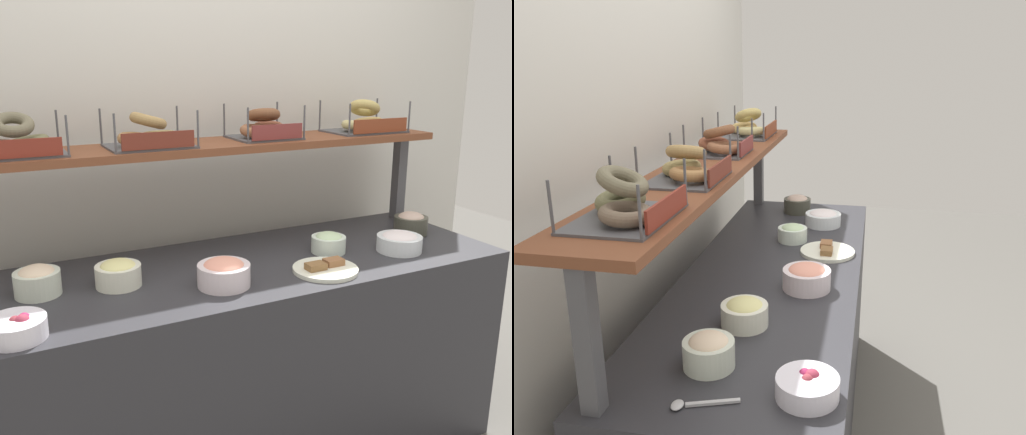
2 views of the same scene
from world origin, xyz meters
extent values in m
cube|color=silver|center=(0.00, 0.55, 1.20)|extent=(3.26, 0.06, 2.40)
cube|color=#2D2D33|center=(0.00, 0.00, 0.42)|extent=(2.06, 0.70, 0.85)
cube|color=#4C4C51|center=(0.97, 0.27, 1.05)|extent=(0.05, 0.05, 0.40)
cube|color=brown|center=(0.00, 0.27, 1.26)|extent=(2.02, 0.32, 0.03)
cylinder|color=silver|center=(-0.15, -0.16, 0.89)|extent=(0.18, 0.18, 0.08)
ellipsoid|color=#F69D85|center=(-0.15, -0.16, 0.92)|extent=(0.14, 0.14, 0.05)
cylinder|color=white|center=(0.63, -0.14, 0.88)|extent=(0.18, 0.18, 0.06)
ellipsoid|color=white|center=(0.63, -0.14, 0.91)|extent=(0.14, 0.14, 0.04)
cylinder|color=#46463B|center=(0.84, 0.02, 0.89)|extent=(0.15, 0.15, 0.08)
ellipsoid|color=beige|center=(0.84, 0.02, 0.92)|extent=(0.12, 0.12, 0.05)
cylinder|color=white|center=(0.37, -0.02, 0.88)|extent=(0.14, 0.14, 0.07)
ellipsoid|color=beige|center=(0.37, -0.02, 0.91)|extent=(0.11, 0.11, 0.05)
cylinder|color=white|center=(-0.47, 0.01, 0.89)|extent=(0.16, 0.16, 0.07)
ellipsoid|color=#EAE493|center=(-0.47, 0.01, 0.92)|extent=(0.12, 0.12, 0.05)
cylinder|color=silver|center=(-0.72, 0.05, 0.89)|extent=(0.15, 0.15, 0.08)
ellipsoid|color=beige|center=(-0.72, 0.05, 0.92)|extent=(0.12, 0.12, 0.06)
cylinder|color=white|center=(-0.81, -0.25, 0.88)|extent=(0.17, 0.17, 0.06)
sphere|color=#952D43|center=(-0.79, -0.26, 0.90)|extent=(0.04, 0.04, 0.04)
sphere|color=maroon|center=(-0.81, -0.25, 0.90)|extent=(0.03, 0.03, 0.03)
sphere|color=#99224E|center=(-0.79, -0.24, 0.90)|extent=(0.03, 0.03, 0.03)
cylinder|color=white|center=(0.24, -0.20, 0.86)|extent=(0.24, 0.24, 0.01)
cube|color=brown|center=(0.20, -0.20, 0.88)|extent=(0.07, 0.05, 0.02)
cube|color=#93603B|center=(0.28, -0.19, 0.88)|extent=(0.07, 0.05, 0.02)
cube|color=#4C4C51|center=(-0.73, 0.26, 1.28)|extent=(0.32, 0.24, 0.01)
cylinder|color=#4C4C51|center=(-0.57, 0.15, 1.35)|extent=(0.01, 0.01, 0.14)
cylinder|color=#4C4C51|center=(-0.57, 0.38, 1.35)|extent=(0.01, 0.01, 0.14)
cube|color=maroon|center=(-0.73, 0.14, 1.32)|extent=(0.28, 0.01, 0.06)
torus|color=#6C6947|center=(-0.68, 0.30, 1.32)|extent=(0.18, 0.18, 0.06)
torus|color=#6B634C|center=(-0.73, 0.26, 1.39)|extent=(0.15, 0.15, 0.09)
cube|color=#4C4C51|center=(-0.27, 0.25, 1.28)|extent=(0.31, 0.24, 0.01)
cylinder|color=#4C4C51|center=(-0.42, 0.14, 1.35)|extent=(0.01, 0.01, 0.14)
cylinder|color=#4C4C51|center=(-0.11, 0.14, 1.35)|extent=(0.01, 0.01, 0.14)
cylinder|color=#4C4C51|center=(-0.42, 0.37, 1.35)|extent=(0.01, 0.01, 0.14)
cylinder|color=#4C4C51|center=(-0.11, 0.37, 1.35)|extent=(0.01, 0.01, 0.14)
cube|color=maroon|center=(-0.27, 0.13, 1.32)|extent=(0.27, 0.01, 0.06)
torus|color=#A27345|center=(-0.32, 0.22, 1.32)|extent=(0.19, 0.19, 0.05)
torus|color=#97844F|center=(-0.22, 0.29, 1.31)|extent=(0.19, 0.19, 0.05)
torus|color=#A17F4C|center=(-0.27, 0.25, 1.38)|extent=(0.15, 0.14, 0.08)
cube|color=#4C4C51|center=(0.23, 0.28, 1.28)|extent=(0.27, 0.24, 0.01)
cylinder|color=#4C4C51|center=(0.10, 0.17, 1.35)|extent=(0.01, 0.01, 0.14)
cylinder|color=#4C4C51|center=(0.36, 0.17, 1.35)|extent=(0.01, 0.01, 0.14)
cylinder|color=#4C4C51|center=(0.10, 0.40, 1.35)|extent=(0.01, 0.01, 0.14)
cylinder|color=#4C4C51|center=(0.36, 0.40, 1.35)|extent=(0.01, 0.01, 0.14)
cube|color=brown|center=(0.23, 0.16, 1.32)|extent=(0.23, 0.01, 0.06)
torus|color=brown|center=(0.19, 0.25, 1.32)|extent=(0.19, 0.19, 0.06)
torus|color=brown|center=(0.27, 0.32, 1.32)|extent=(0.20, 0.20, 0.06)
torus|color=brown|center=(0.23, 0.28, 1.38)|extent=(0.17, 0.18, 0.07)
cube|color=#4C4C51|center=(0.74, 0.27, 1.28)|extent=(0.34, 0.24, 0.01)
cylinder|color=#4C4C51|center=(0.58, 0.16, 1.35)|extent=(0.01, 0.01, 0.14)
cylinder|color=#4C4C51|center=(0.91, 0.16, 1.35)|extent=(0.01, 0.01, 0.14)
cylinder|color=#4C4C51|center=(0.58, 0.39, 1.35)|extent=(0.01, 0.01, 0.14)
cylinder|color=#4C4C51|center=(0.91, 0.39, 1.35)|extent=(0.01, 0.01, 0.14)
cube|color=brown|center=(0.74, 0.15, 1.32)|extent=(0.29, 0.01, 0.06)
torus|color=tan|center=(0.68, 0.24, 1.32)|extent=(0.19, 0.18, 0.06)
torus|color=tan|center=(0.79, 0.31, 1.32)|extent=(0.18, 0.18, 0.06)
torus|color=tan|center=(0.74, 0.27, 1.39)|extent=(0.20, 0.20, 0.10)
camera|label=1|loc=(-0.85, -1.80, 1.59)|focal=39.25mm
camera|label=2|loc=(-2.02, -0.38, 1.72)|focal=38.06mm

